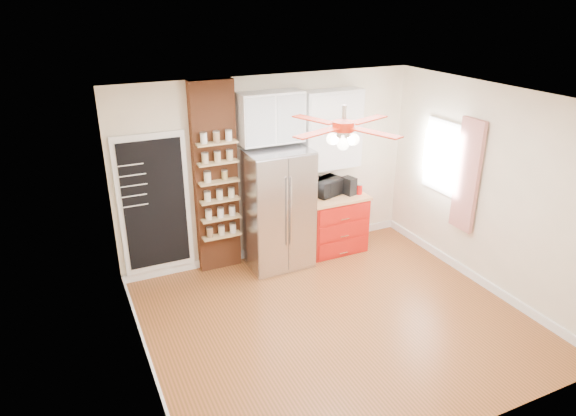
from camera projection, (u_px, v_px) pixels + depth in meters
name	position (u px, v px, depth m)	size (l,w,h in m)	color
floor	(335.00, 320.00, 6.31)	(4.50, 4.50, 0.00)	brown
ceiling	(345.00, 100.00, 5.26)	(4.50, 4.50, 0.00)	white
wall_back	(270.00, 169.00, 7.46)	(4.50, 0.02, 2.70)	beige
wall_front	(465.00, 312.00, 4.11)	(4.50, 0.02, 2.70)	beige
wall_left	(136.00, 260.00, 4.91)	(0.02, 4.00, 2.70)	beige
wall_right	(490.00, 190.00, 6.66)	(0.02, 4.00, 2.70)	beige
chalkboard	(155.00, 205.00, 6.86)	(0.95, 0.05, 1.95)	white
brick_pillar	(216.00, 179.00, 7.06)	(0.60, 0.16, 2.70)	brown
fridge	(277.00, 209.00, 7.31)	(0.90, 0.70, 1.75)	silver
upper_glass_cabinet	(271.00, 117.00, 6.98)	(0.90, 0.35, 0.70)	white
red_cabinet	(334.00, 223.00, 7.90)	(0.94, 0.64, 0.90)	red
upper_shelf_unit	(331.00, 130.00, 7.49)	(0.90, 0.30, 1.15)	white
window	(443.00, 157.00, 7.33)	(0.04, 0.75, 1.05)	white
curtain	(467.00, 176.00, 6.89)	(0.06, 0.40, 1.55)	red
ceiling_fan	(344.00, 127.00, 5.37)	(1.40, 1.40, 0.44)	silver
toaster_oven	(327.00, 187.00, 7.70)	(0.46, 0.31, 0.25)	black
coffee_maker	(349.00, 186.00, 7.73)	(0.15, 0.21, 0.26)	black
canister_left	(359.00, 189.00, 7.75)	(0.09, 0.09, 0.15)	#B80C0A
canister_right	(354.00, 186.00, 7.90)	(0.11, 0.11, 0.13)	#B50A21
pantry_jar_oats	(207.00, 177.00, 6.86)	(0.10, 0.10, 0.14)	beige
pantry_jar_beans	(224.00, 175.00, 6.96)	(0.08, 0.08, 0.12)	#98864D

